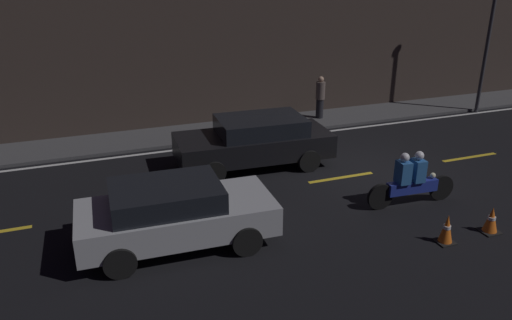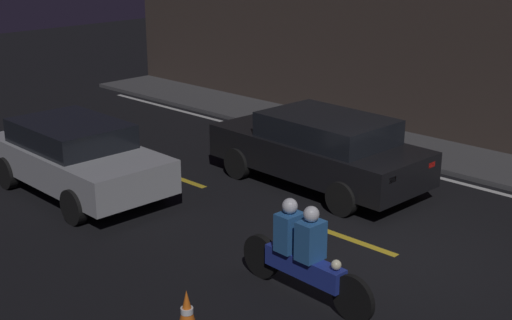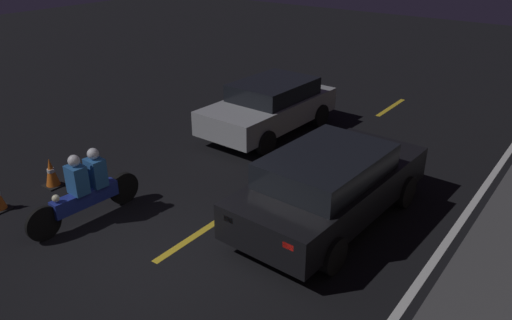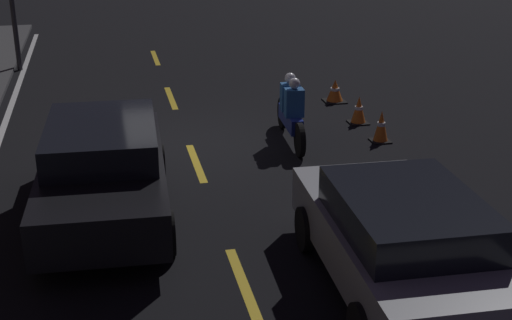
# 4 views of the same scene
# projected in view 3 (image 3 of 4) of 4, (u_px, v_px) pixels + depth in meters

# --- Properties ---
(ground_plane) EXTENTS (56.00, 56.00, 0.00)m
(ground_plane) POSITION_uv_depth(u_px,v_px,m) (154.00, 263.00, 8.38)
(ground_plane) COLOR black
(lane_dash_a) EXTENTS (2.00, 0.14, 0.01)m
(lane_dash_a) POSITION_uv_depth(u_px,v_px,m) (391.00, 107.00, 15.66)
(lane_dash_a) COLOR gold
(lane_dash_a) RESTS_ON ground
(lane_dash_b) EXTENTS (2.00, 0.14, 0.01)m
(lane_dash_b) POSITION_uv_depth(u_px,v_px,m) (319.00, 155.00, 12.38)
(lane_dash_b) COLOR gold
(lane_dash_b) RESTS_ON ground
(lane_dash_c) EXTENTS (2.00, 0.14, 0.01)m
(lane_dash_c) POSITION_uv_depth(u_px,v_px,m) (195.00, 236.00, 9.10)
(lane_dash_c) COLOR gold
(lane_dash_c) RESTS_ON ground
(hatchback_silver) EXTENTS (4.13, 2.03, 1.40)m
(hatchback_silver) POSITION_uv_depth(u_px,v_px,m) (270.00, 105.00, 13.49)
(hatchback_silver) COLOR #9EA0A5
(hatchback_silver) RESTS_ON ground
(van_black) EXTENTS (4.56, 2.13, 1.46)m
(van_black) POSITION_uv_depth(u_px,v_px,m) (331.00, 184.00, 9.28)
(van_black) COLOR black
(van_black) RESTS_ON ground
(motorcycle) EXTENTS (2.40, 0.40, 1.40)m
(motorcycle) POSITION_uv_depth(u_px,v_px,m) (87.00, 189.00, 9.39)
(motorcycle) COLOR black
(motorcycle) RESTS_ON ground
(traffic_cone_near) EXTENTS (0.38, 0.38, 0.66)m
(traffic_cone_near) POSITION_uv_depth(u_px,v_px,m) (51.00, 173.00, 10.75)
(traffic_cone_near) COLOR black
(traffic_cone_near) RESTS_ON ground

